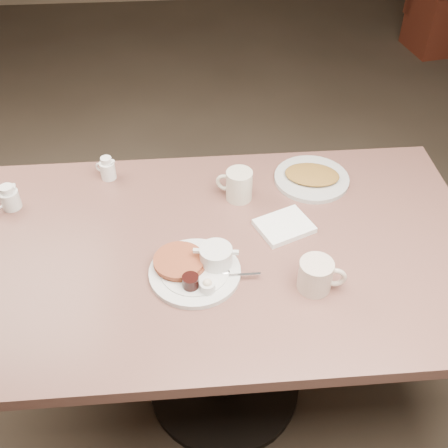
{
  "coord_description": "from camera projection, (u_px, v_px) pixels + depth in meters",
  "views": [
    {
      "loc": [
        -0.09,
        -1.12,
        1.86
      ],
      "look_at": [
        0.0,
        0.02,
        0.82
      ],
      "focal_mm": 43.78,
      "sensor_mm": 36.0,
      "label": 1
    }
  ],
  "objects": [
    {
      "name": "coffee_mug_near",
      "position": [
        317.0,
        275.0,
        1.43
      ],
      "size": [
        0.14,
        0.11,
        0.09
      ],
      "color": "beige",
      "rests_on": "diner_table"
    },
    {
      "name": "hash_plate",
      "position": [
        312.0,
        177.0,
        1.8
      ],
      "size": [
        0.3,
        0.3,
        0.04
      ],
      "color": "#B7B7B4",
      "rests_on": "diner_table"
    },
    {
      "name": "napkin",
      "position": [
        284.0,
        226.0,
        1.63
      ],
      "size": [
        0.19,
        0.17,
        0.02
      ],
      "color": "white",
      "rests_on": "diner_table"
    },
    {
      "name": "room",
      "position": [
        225.0,
        26.0,
        1.14
      ],
      "size": [
        7.04,
        8.04,
        2.84
      ],
      "color": "#4C3F33",
      "rests_on": "ground"
    },
    {
      "name": "creamer_right",
      "position": [
        107.0,
        169.0,
        1.79
      ],
      "size": [
        0.07,
        0.05,
        0.08
      ],
      "color": "white",
      "rests_on": "diner_table"
    },
    {
      "name": "diner_table",
      "position": [
        225.0,
        285.0,
        1.69
      ],
      "size": [
        1.5,
        0.9,
        0.75
      ],
      "color": "#84564C",
      "rests_on": "ground"
    },
    {
      "name": "main_plate",
      "position": [
        197.0,
        267.0,
        1.49
      ],
      "size": [
        0.32,
        0.29,
        0.07
      ],
      "color": "silver",
      "rests_on": "diner_table"
    },
    {
      "name": "creamer_left",
      "position": [
        9.0,
        198.0,
        1.68
      ],
      "size": [
        0.08,
        0.07,
        0.08
      ],
      "color": "white",
      "rests_on": "diner_table"
    },
    {
      "name": "coffee_mug_far",
      "position": [
        238.0,
        185.0,
        1.71
      ],
      "size": [
        0.13,
        0.11,
        0.1
      ],
      "color": "beige",
      "rests_on": "diner_table"
    }
  ]
}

